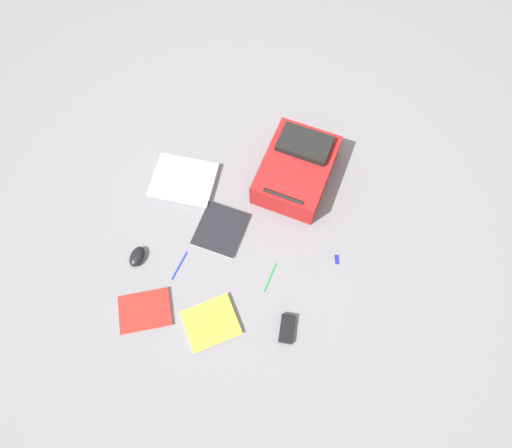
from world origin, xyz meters
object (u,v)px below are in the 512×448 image
(usb_stick, at_px, (337,259))
(book_comic, at_px, (145,311))
(pen_blue, at_px, (179,265))
(computer_mouse, at_px, (137,257))
(laptop, at_px, (184,180))
(backpack, at_px, (297,168))
(power_brick, at_px, (287,329))
(pen_black, at_px, (270,277))
(book_manual, at_px, (220,229))
(book_blue, at_px, (211,323))

(usb_stick, bearing_deg, book_comic, 24.06)
(book_comic, height_order, usb_stick, book_comic)
(pen_blue, bearing_deg, computer_mouse, -2.24)
(laptop, relative_size, computer_mouse, 3.25)
(pen_blue, xyz_separation_m, usb_stick, (-0.73, -0.14, -0.00))
(laptop, bearing_deg, backpack, -168.36)
(backpack, distance_m, power_brick, 0.78)
(pen_black, bearing_deg, laptop, -40.86)
(book_manual, relative_size, power_brick, 2.27)
(backpack, xyz_separation_m, pen_blue, (0.49, 0.56, -0.08))
(computer_mouse, height_order, power_brick, computer_mouse)
(book_blue, distance_m, pen_blue, 0.31)
(book_blue, height_order, book_comic, book_blue)
(pen_black, distance_m, pen_blue, 0.43)
(book_manual, bearing_deg, usb_stick, 173.35)
(book_comic, xyz_separation_m, power_brick, (-0.64, -0.02, 0.01))
(book_manual, distance_m, pen_blue, 0.26)
(computer_mouse, relative_size, pen_black, 0.70)
(book_blue, xyz_separation_m, pen_blue, (0.20, -0.24, -0.01))
(laptop, relative_size, book_comic, 1.21)
(book_manual, height_order, usb_stick, book_manual)
(pen_blue, bearing_deg, usb_stick, -169.15)
(book_blue, relative_size, usb_stick, 6.55)
(book_manual, distance_m, computer_mouse, 0.41)
(backpack, height_order, pen_black, backpack)
(usb_stick, bearing_deg, book_blue, 35.69)
(book_manual, relative_size, pen_blue, 1.87)
(backpack, distance_m, book_comic, 0.99)
(laptop, xyz_separation_m, book_comic, (0.03, 0.68, -0.01))
(computer_mouse, distance_m, pen_black, 0.63)
(laptop, distance_m, pen_black, 0.67)
(backpack, xyz_separation_m, book_blue, (0.29, 0.80, -0.07))
(backpack, relative_size, laptop, 1.53)
(book_manual, height_order, book_blue, book_blue)
(laptop, relative_size, book_manual, 1.18)
(power_brick, xyz_separation_m, usb_stick, (-0.20, -0.36, -0.01))
(backpack, height_order, computer_mouse, backpack)
(book_manual, bearing_deg, book_blue, 94.99)
(power_brick, distance_m, pen_black, 0.25)
(book_manual, xyz_separation_m, book_comic, (0.26, 0.44, -0.00))
(book_comic, distance_m, usb_stick, 0.92)
(backpack, height_order, book_manual, backpack)
(power_brick, bearing_deg, pen_black, -65.11)
(book_manual, xyz_separation_m, pen_blue, (0.16, 0.21, -0.01))
(book_blue, bearing_deg, pen_black, -133.05)
(computer_mouse, xyz_separation_m, power_brick, (-0.74, 0.23, -0.01))
(computer_mouse, bearing_deg, laptop, -98.76)
(book_manual, height_order, computer_mouse, computer_mouse)
(backpack, bearing_deg, usb_stick, 120.40)
(book_blue, bearing_deg, pen_blue, -50.78)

